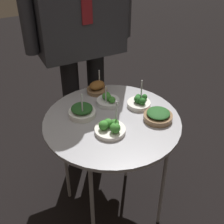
{
  "coord_description": "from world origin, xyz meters",
  "views": [
    {
      "loc": [
        -0.55,
        -1.13,
        1.65
      ],
      "look_at": [
        0.0,
        0.0,
        0.75
      ],
      "focal_mm": 50.0,
      "sensor_mm": 36.0,
      "label": 1
    }
  ],
  "objects_px": {
    "bowl_spinach_far_rim": "(82,111)",
    "bowl_spinach_center": "(158,116)",
    "bowl_broccoli_near_rim": "(139,102)",
    "waiter_figure": "(79,11)",
    "bowl_roast_back_left": "(97,88)",
    "bowl_broccoli_front_left": "(108,100)",
    "serving_cart": "(112,127)",
    "bowl_broccoli_mid_left": "(110,128)"
  },
  "relations": [
    {
      "from": "bowl_broccoli_near_rim",
      "to": "bowl_spinach_far_rim",
      "type": "bearing_deg",
      "value": 170.85
    },
    {
      "from": "bowl_broccoli_near_rim",
      "to": "bowl_spinach_center",
      "type": "relative_size",
      "value": 0.95
    },
    {
      "from": "bowl_spinach_center",
      "to": "waiter_figure",
      "type": "relative_size",
      "value": 0.08
    },
    {
      "from": "bowl_roast_back_left",
      "to": "waiter_figure",
      "type": "relative_size",
      "value": 0.07
    },
    {
      "from": "bowl_spinach_far_rim",
      "to": "bowl_spinach_center",
      "type": "bearing_deg",
      "value": -30.79
    },
    {
      "from": "waiter_figure",
      "to": "bowl_spinach_center",
      "type": "bearing_deg",
      "value": -72.76
    },
    {
      "from": "bowl_broccoli_near_rim",
      "to": "bowl_roast_back_left",
      "type": "distance_m",
      "value": 0.27
    },
    {
      "from": "bowl_spinach_far_rim",
      "to": "bowl_broccoli_near_rim",
      "type": "xyz_separation_m",
      "value": [
        0.31,
        -0.05,
        -0.0
      ]
    },
    {
      "from": "serving_cart",
      "to": "bowl_spinach_far_rim",
      "type": "xyz_separation_m",
      "value": [
        -0.12,
        0.1,
        0.08
      ]
    },
    {
      "from": "bowl_broccoli_front_left",
      "to": "bowl_spinach_far_rim",
      "type": "bearing_deg",
      "value": -166.15
    },
    {
      "from": "serving_cart",
      "to": "bowl_broccoli_near_rim",
      "type": "distance_m",
      "value": 0.21
    },
    {
      "from": "bowl_broccoli_front_left",
      "to": "bowl_broccoli_near_rim",
      "type": "distance_m",
      "value": 0.17
    },
    {
      "from": "serving_cart",
      "to": "bowl_spinach_center",
      "type": "distance_m",
      "value": 0.24
    },
    {
      "from": "bowl_spinach_far_rim",
      "to": "serving_cart",
      "type": "bearing_deg",
      "value": -40.0
    },
    {
      "from": "bowl_broccoli_front_left",
      "to": "bowl_broccoli_mid_left",
      "type": "height_order",
      "value": "bowl_broccoli_mid_left"
    },
    {
      "from": "serving_cart",
      "to": "bowl_spinach_far_rim",
      "type": "height_order",
      "value": "bowl_spinach_far_rim"
    },
    {
      "from": "bowl_broccoli_mid_left",
      "to": "serving_cart",
      "type": "bearing_deg",
      "value": 59.34
    },
    {
      "from": "waiter_figure",
      "to": "bowl_roast_back_left",
      "type": "bearing_deg",
      "value": -87.64
    },
    {
      "from": "bowl_spinach_center",
      "to": "bowl_roast_back_left",
      "type": "distance_m",
      "value": 0.41
    },
    {
      "from": "serving_cart",
      "to": "bowl_roast_back_left",
      "type": "distance_m",
      "value": 0.29
    },
    {
      "from": "bowl_spinach_far_rim",
      "to": "bowl_roast_back_left",
      "type": "height_order",
      "value": "bowl_spinach_far_rim"
    },
    {
      "from": "bowl_spinach_far_rim",
      "to": "waiter_figure",
      "type": "xyz_separation_m",
      "value": [
        0.15,
        0.38,
        0.38
      ]
    },
    {
      "from": "bowl_broccoli_mid_left",
      "to": "waiter_figure",
      "type": "distance_m",
      "value": 0.69
    },
    {
      "from": "serving_cart",
      "to": "bowl_roast_back_left",
      "type": "bearing_deg",
      "value": 81.82
    },
    {
      "from": "bowl_broccoli_mid_left",
      "to": "waiter_figure",
      "type": "bearing_deg",
      "value": 81.77
    },
    {
      "from": "bowl_spinach_center",
      "to": "bowl_broccoli_mid_left",
      "type": "bearing_deg",
      "value": 177.4
    },
    {
      "from": "bowl_spinach_far_rim",
      "to": "bowl_spinach_center",
      "type": "xyz_separation_m",
      "value": [
        0.33,
        -0.2,
        -0.0
      ]
    },
    {
      "from": "bowl_spinach_center",
      "to": "bowl_broccoli_near_rim",
      "type": "bearing_deg",
      "value": 99.16
    },
    {
      "from": "serving_cart",
      "to": "waiter_figure",
      "type": "xyz_separation_m",
      "value": [
        0.03,
        0.48,
        0.46
      ]
    },
    {
      "from": "serving_cart",
      "to": "waiter_figure",
      "type": "relative_size",
      "value": 0.4
    },
    {
      "from": "bowl_broccoli_front_left",
      "to": "bowl_roast_back_left",
      "type": "height_order",
      "value": "bowl_broccoli_front_left"
    },
    {
      "from": "bowl_roast_back_left",
      "to": "bowl_spinach_far_rim",
      "type": "bearing_deg",
      "value": -132.26
    },
    {
      "from": "bowl_broccoli_front_left",
      "to": "bowl_roast_back_left",
      "type": "distance_m",
      "value": 0.14
    },
    {
      "from": "serving_cart",
      "to": "bowl_spinach_far_rim",
      "type": "relative_size",
      "value": 4.5
    },
    {
      "from": "waiter_figure",
      "to": "bowl_spinach_far_rim",
      "type": "bearing_deg",
      "value": -111.93
    },
    {
      "from": "bowl_broccoli_mid_left",
      "to": "bowl_roast_back_left",
      "type": "height_order",
      "value": "bowl_broccoli_mid_left"
    },
    {
      "from": "bowl_broccoli_near_rim",
      "to": "bowl_spinach_center",
      "type": "xyz_separation_m",
      "value": [
        0.02,
        -0.15,
        -0.0
      ]
    },
    {
      "from": "bowl_spinach_far_rim",
      "to": "bowl_broccoli_near_rim",
      "type": "relative_size",
      "value": 1.11
    },
    {
      "from": "bowl_roast_back_left",
      "to": "serving_cart",
      "type": "bearing_deg",
      "value": -98.18
    },
    {
      "from": "bowl_spinach_far_rim",
      "to": "bowl_broccoli_mid_left",
      "type": "bearing_deg",
      "value": -69.09
    },
    {
      "from": "bowl_broccoli_front_left",
      "to": "bowl_spinach_center",
      "type": "relative_size",
      "value": 0.87
    },
    {
      "from": "bowl_spinach_far_rim",
      "to": "bowl_broccoli_front_left",
      "type": "bearing_deg",
      "value": 13.85
    }
  ]
}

